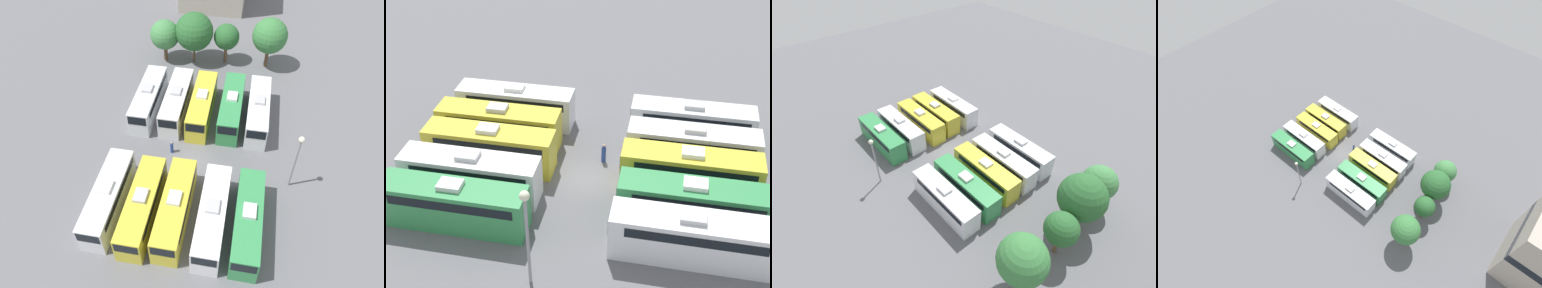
% 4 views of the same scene
% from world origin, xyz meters
% --- Properties ---
extents(ground_plane, '(122.26, 122.26, 0.00)m').
position_xyz_m(ground_plane, '(0.00, 0.00, 0.00)').
color(ground_plane, slate).
extents(bus_0, '(2.52, 10.20, 3.62)m').
position_xyz_m(bus_0, '(-6.85, -7.57, 1.80)').
color(bus_0, silver).
rests_on(bus_0, ground_plane).
extents(bus_1, '(2.52, 10.20, 3.62)m').
position_xyz_m(bus_1, '(-3.30, -7.95, 1.80)').
color(bus_1, gold).
rests_on(bus_1, ground_plane).
extents(bus_2, '(2.52, 10.20, 3.62)m').
position_xyz_m(bus_2, '(-0.15, -7.66, 1.80)').
color(bus_2, gold).
rests_on(bus_2, ground_plane).
extents(bus_3, '(2.52, 10.20, 3.62)m').
position_xyz_m(bus_3, '(3.47, -7.88, 1.80)').
color(bus_3, white).
rests_on(bus_3, ground_plane).
extents(bus_4, '(2.52, 10.20, 3.62)m').
position_xyz_m(bus_4, '(6.80, -7.84, 1.80)').
color(bus_4, '#338C4C').
rests_on(bus_4, ground_plane).
extents(bus_5, '(2.52, 10.20, 3.62)m').
position_xyz_m(bus_5, '(-6.86, 7.76, 1.80)').
color(bus_5, silver).
rests_on(bus_5, ground_plane).
extents(bus_6, '(2.52, 10.20, 3.62)m').
position_xyz_m(bus_6, '(-3.29, 7.89, 1.80)').
color(bus_6, silver).
rests_on(bus_6, ground_plane).
extents(bus_7, '(2.52, 10.20, 3.62)m').
position_xyz_m(bus_7, '(-0.07, 7.80, 1.80)').
color(bus_7, gold).
rests_on(bus_7, ground_plane).
extents(bus_8, '(2.52, 10.20, 3.62)m').
position_xyz_m(bus_8, '(3.54, 8.04, 1.80)').
color(bus_8, '#338C4C').
rests_on(bus_8, ground_plane).
extents(bus_9, '(2.52, 10.20, 3.62)m').
position_xyz_m(bus_9, '(6.81, 7.97, 1.80)').
color(bus_9, silver).
rests_on(bus_9, ground_plane).
extents(worker_person, '(0.36, 0.36, 1.64)m').
position_xyz_m(worker_person, '(-2.43, 0.98, 0.76)').
color(worker_person, navy).
rests_on(worker_person, ground_plane).
extents(light_pole, '(0.60, 0.60, 7.17)m').
position_xyz_m(light_pole, '(10.80, -1.43, 4.92)').
color(light_pole, gray).
rests_on(light_pole, ground_plane).
extents(tree_0, '(4.21, 4.21, 6.20)m').
position_xyz_m(tree_0, '(-7.38, 19.33, 4.07)').
color(tree_0, brown).
rests_on(tree_0, ground_plane).
extents(tree_1, '(5.38, 5.38, 7.54)m').
position_xyz_m(tree_1, '(-3.15, 19.58, 4.85)').
color(tree_1, brown).
rests_on(tree_1, ground_plane).
extents(tree_2, '(3.63, 3.63, 5.92)m').
position_xyz_m(tree_2, '(1.36, 20.31, 4.07)').
color(tree_2, brown).
rests_on(tree_2, ground_plane).
extents(tree_3, '(4.88, 4.88, 7.37)m').
position_xyz_m(tree_3, '(7.33, 20.24, 4.90)').
color(tree_3, brown).
rests_on(tree_3, ground_plane).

